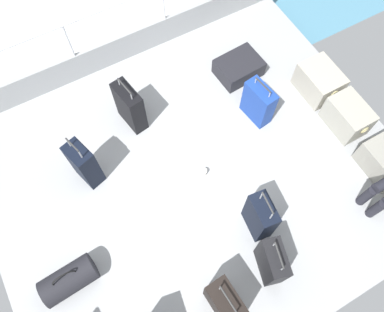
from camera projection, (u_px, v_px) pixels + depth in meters
The scene contains 15 objects.
ground_plane at pixel (197, 174), 4.95m from camera, with size 4.40×5.20×0.06m, color #939699.
gunwale_port at pixel (123, 47), 5.52m from camera, with size 0.06×5.20×0.45m, color #939699.
railing_port at pixel (117, 19), 5.02m from camera, with size 0.04×4.20×1.02m.
sea_wake at pixel (94, 13), 6.56m from camera, with size 12.00×12.00×0.01m.
cargo_crate_0 at pixel (319, 82), 5.29m from camera, with size 0.62×0.45×0.41m.
cargo_crate_1 at pixel (347, 116), 5.05m from camera, with size 0.61×0.39×0.42m.
suitcase_0 at pixel (130, 107), 4.95m from camera, with size 0.48×0.27×0.81m.
suitcase_1 at pixel (84, 164), 4.58m from camera, with size 0.39×0.31×0.89m.
suitcase_2 at pixel (258, 103), 5.02m from camera, with size 0.46×0.26×0.71m.
suitcase_3 at pixel (225, 303), 3.98m from camera, with size 0.46×0.27×0.73m.
suitcase_4 at pixel (260, 217), 4.33m from camera, with size 0.41×0.26×0.85m.
suitcase_5 at pixel (239, 68), 5.49m from camera, with size 0.51×0.65×0.26m.
suitcase_6 at pixel (272, 262), 4.15m from camera, with size 0.46×0.31×0.71m.
duffel_bag at pixel (69, 280), 4.20m from camera, with size 0.36×0.62×0.46m.
paper_cup at pixel (204, 172), 4.88m from camera, with size 0.08×0.08×0.10m, color white.
Camera 1 is at (1.62, -0.97, 4.55)m, focal length 35.55 mm.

